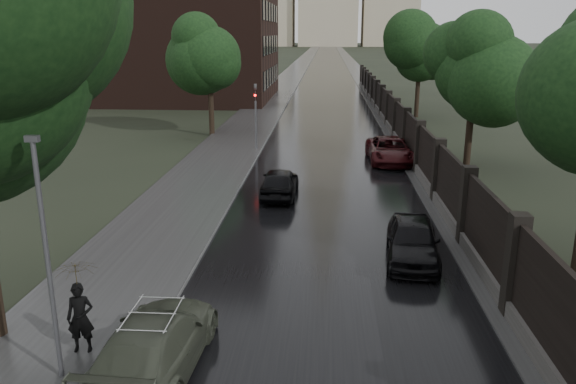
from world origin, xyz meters
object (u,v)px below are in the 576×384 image
(traffic_light, at_px, (256,111))
(pedestrian_umbrella, at_px, (76,281))
(hatchback_left, at_px, (280,182))
(lamp_post, at_px, (48,261))
(car_right_near, at_px, (412,240))
(tree_right_c, at_px, (420,57))
(tree_left_far, at_px, (209,58))
(volga_sedan, at_px, (155,344))
(car_right_far, at_px, (390,150))
(tree_right_b, at_px, (475,72))

(traffic_light, xyz_separation_m, pedestrian_umbrella, (-1.05, -22.54, -0.59))
(hatchback_left, height_order, pedestrian_umbrella, pedestrian_umbrella)
(lamp_post, bearing_deg, car_right_near, 40.90)
(tree_right_c, bearing_deg, tree_left_far, -147.17)
(volga_sedan, distance_m, pedestrian_umbrella, 2.15)
(traffic_light, bearing_deg, car_right_far, -18.84)
(lamp_post, bearing_deg, tree_right_b, 57.82)
(lamp_post, height_order, car_right_far, lamp_post)
(volga_sedan, bearing_deg, tree_right_b, -116.18)
(tree_right_b, distance_m, hatchback_left, 12.48)
(tree_right_b, xyz_separation_m, tree_right_c, (0.00, 18.00, 0.00))
(traffic_light, height_order, volga_sedan, traffic_light)
(pedestrian_umbrella, bearing_deg, car_right_near, 28.79)
(tree_right_b, distance_m, car_right_far, 5.93)
(lamp_post, distance_m, car_right_far, 22.73)
(lamp_post, distance_m, hatchback_left, 14.30)
(tree_left_far, height_order, car_right_far, tree_left_far)
(tree_right_b, relative_size, lamp_post, 1.37)
(tree_left_far, bearing_deg, volga_sedan, -81.05)
(tree_right_c, relative_size, traffic_light, 1.75)
(volga_sedan, bearing_deg, traffic_light, -85.41)
(lamp_post, xyz_separation_m, traffic_light, (1.10, 23.49, -0.27))
(traffic_light, bearing_deg, lamp_post, -92.68)
(pedestrian_umbrella, bearing_deg, tree_right_b, 48.51)
(tree_left_far, relative_size, car_right_far, 1.50)
(hatchback_left, xyz_separation_m, pedestrian_umbrella, (-3.27, -12.80, 1.16))
(hatchback_left, height_order, car_right_far, car_right_far)
(lamp_post, bearing_deg, car_right_far, 67.14)
(hatchback_left, height_order, car_right_near, car_right_near)
(tree_left_far, relative_size, hatchback_left, 1.96)
(hatchback_left, relative_size, car_right_near, 0.96)
(tree_right_b, xyz_separation_m, hatchback_left, (-9.58, -6.74, -4.31))
(lamp_post, xyz_separation_m, volga_sedan, (1.81, 0.49, -2.01))
(traffic_light, distance_m, pedestrian_umbrella, 22.57)
(tree_left_far, relative_size, tree_right_c, 1.05)
(tree_left_far, distance_m, traffic_light, 6.84)
(tree_left_far, xyz_separation_m, volga_sedan, (4.41, -28.01, -4.58))
(tree_right_b, height_order, hatchback_left, tree_right_b)
(car_right_near, distance_m, pedestrian_umbrella, 10.05)
(tree_left_far, xyz_separation_m, tree_right_c, (15.50, 10.00, -0.29))
(tree_left_far, xyz_separation_m, car_right_far, (11.40, -7.63, -4.56))
(volga_sedan, xyz_separation_m, hatchback_left, (1.51, 13.26, -0.02))
(tree_right_b, height_order, car_right_near, tree_right_b)
(pedestrian_umbrella, bearing_deg, hatchback_left, 67.51)
(traffic_light, xyz_separation_m, car_right_near, (6.93, -16.54, -1.73))
(tree_left_far, height_order, lamp_post, tree_left_far)
(volga_sedan, relative_size, car_right_near, 1.16)
(tree_left_far, relative_size, tree_right_b, 1.05)
(tree_right_b, bearing_deg, pedestrian_umbrella, -123.31)
(car_right_near, height_order, pedestrian_umbrella, pedestrian_umbrella)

